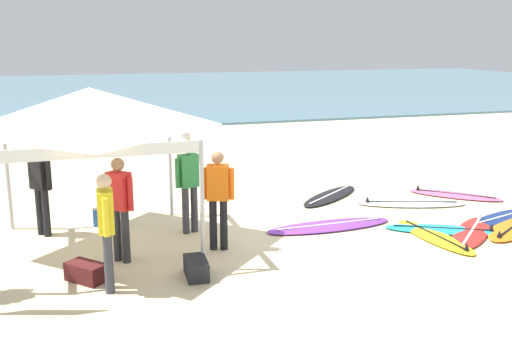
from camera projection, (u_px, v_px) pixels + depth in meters
The scene contains 19 objects.
ground_plane at pixel (269, 232), 10.96m from camera, with size 80.00×80.00×0.00m, color beige.
sea at pixel (123, 90), 40.35m from camera, with size 80.00×36.00×0.10m, color #568499.
canopy_tent at pixel (90, 110), 9.62m from camera, with size 3.15×3.15×2.75m.
surfboard_purple at pixel (330, 226), 11.19m from camera, with size 2.56×0.77×0.19m.
surfboard_cyan at pixel (443, 230), 10.96m from camera, with size 2.15×1.46×0.19m.
surfboard_white at pixel (411, 203), 12.71m from camera, with size 2.40×1.31×0.19m.
surfboard_black at pixel (330, 196), 13.31m from camera, with size 2.09×1.82×0.19m.
surfboard_pink at pixel (455, 195), 13.37m from camera, with size 1.88×1.81×0.19m.
surfboard_yellow at pixel (435, 236), 10.58m from camera, with size 0.68×2.08×0.19m.
surfboard_navy at pixel (506, 217), 11.74m from camera, with size 2.18×1.16×0.19m.
surfboard_red at pixel (472, 232), 10.81m from camera, with size 1.92×1.87×0.19m.
person_green at pixel (189, 181), 10.70m from camera, with size 0.53×0.31×1.71m.
person_orange at pixel (218, 193), 9.83m from camera, with size 0.53×0.32×1.71m.
person_black at pixel (41, 183), 10.54m from camera, with size 0.40×0.45×1.71m.
person_yellow at pixel (106, 224), 8.20m from camera, with size 0.23×0.55×1.71m.
person_red at pixel (120, 202), 9.29m from camera, with size 0.41×0.42×1.71m.
gear_bag_near_tent at pixel (196, 268), 8.85m from camera, with size 0.60×0.32×0.28m, color #232328.
gear_bag_by_pole at pixel (86, 272), 8.70m from camera, with size 0.60×0.32×0.28m, color #4C1919.
cooler_box at pixel (106, 214), 11.40m from camera, with size 0.50×0.36×0.39m.
Camera 1 is at (-3.34, -9.89, 3.53)m, focal length 41.14 mm.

